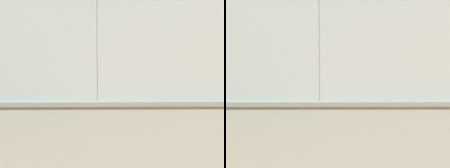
# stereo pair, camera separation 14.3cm
# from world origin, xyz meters

# --- Properties ---
(ground_plane) EXTENTS (260.00, 260.00, 0.00)m
(ground_plane) POSITION_xyz_m (0.00, 0.00, 0.00)
(ground_plane) COLOR #A36B42
(perimeter_wall) EXTENTS (29.16, 1.40, 1.39)m
(perimeter_wall) POSITION_xyz_m (1.06, 10.30, 0.70)
(perimeter_wall) COLOR gray
(perimeter_wall) RESTS_ON ground_plane
(fence_panel_on_wall) EXTENTS (28.64, 1.06, 1.81)m
(fence_panel_on_wall) POSITION_xyz_m (1.06, 10.30, 2.29)
(fence_panel_on_wall) COLOR gray
(fence_panel_on_wall) RESTS_ON perimeter_wall
(player_foreground_swinging) EXTENTS (0.72, 1.22, 1.51)m
(player_foreground_swinging) POSITION_xyz_m (0.93, -1.20, 0.89)
(player_foreground_swinging) COLOR navy
(player_foreground_swinging) RESTS_ON ground_plane
(player_near_wall_returning) EXTENTS (0.74, 1.18, 1.59)m
(player_near_wall_returning) POSITION_xyz_m (4.18, 4.84, 0.94)
(player_near_wall_returning) COLOR #B2B2B2
(player_near_wall_returning) RESTS_ON ground_plane
(sports_ball) EXTENTS (0.09, 0.09, 0.09)m
(sports_ball) POSITION_xyz_m (1.49, -0.47, 0.04)
(sports_ball) COLOR orange
(sports_ball) RESTS_ON ground_plane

